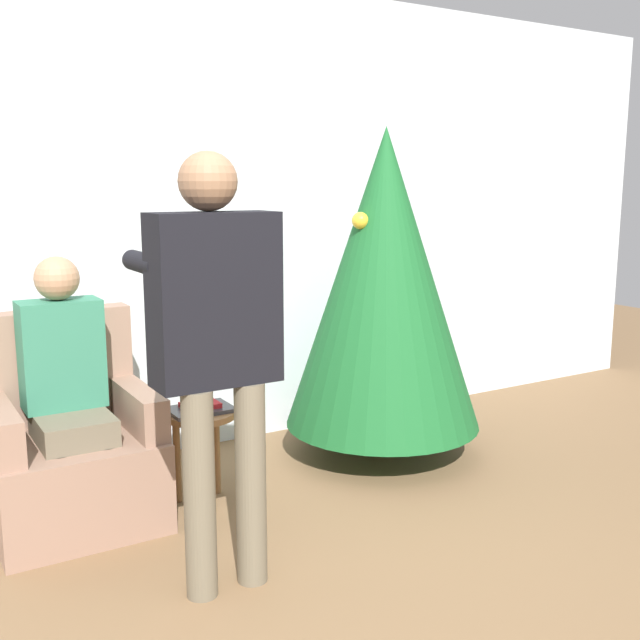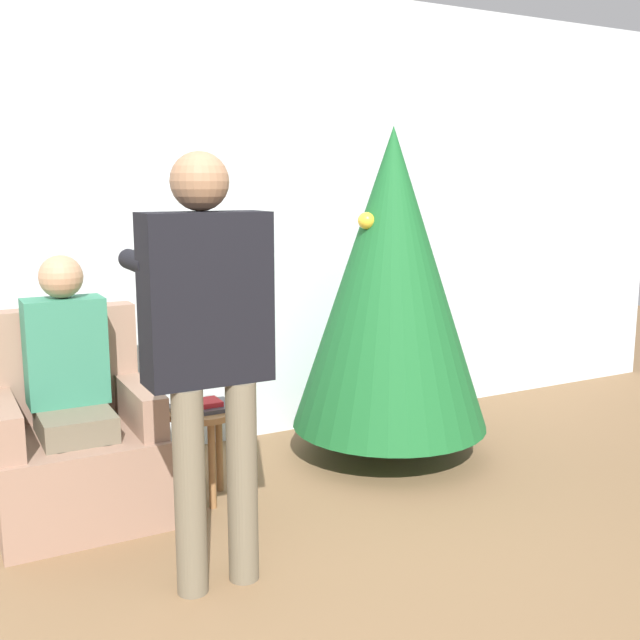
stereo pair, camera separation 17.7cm
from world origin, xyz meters
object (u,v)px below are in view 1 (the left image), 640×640
object	(u,v)px
christmas_tree	(384,280)
person_seated	(67,381)
armchair	(70,452)
side_stool	(201,429)
person_standing	(216,331)

from	to	relation	value
christmas_tree	person_seated	world-z (taller)	christmas_tree
armchair	side_stool	xyz separation A→B (m)	(0.60, -0.14, 0.05)
christmas_tree	side_stool	world-z (taller)	christmas_tree
person_seated	person_standing	xyz separation A→B (m)	(0.37, -0.86, 0.34)
side_stool	person_seated	bearing A→B (deg)	169.72
christmas_tree	person_standing	xyz separation A→B (m)	(-1.38, -0.83, -0.01)
person_seated	side_stool	size ratio (longest dim) A/B	2.66
person_seated	side_stool	bearing A→B (deg)	-10.28
armchair	side_stool	size ratio (longest dim) A/B	2.08
christmas_tree	person_standing	distance (m)	1.61
christmas_tree	armchair	world-z (taller)	christmas_tree
person_seated	person_standing	world-z (taller)	person_standing
christmas_tree	person_standing	size ratio (longest dim) A/B	1.12
christmas_tree	armchair	size ratio (longest dim) A/B	1.94
person_standing	side_stool	bearing A→B (deg)	73.21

